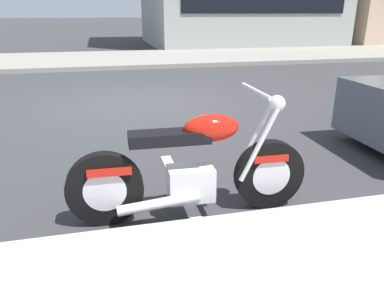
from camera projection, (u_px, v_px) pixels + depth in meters
name	position (u px, v px, depth m)	size (l,w,h in m)	color
ground_plane	(140.00, 103.00, 7.53)	(260.00, 260.00, 0.00)	#333335
parking_stall_stripe	(184.00, 194.00, 3.76)	(0.12, 2.20, 0.01)	silver
parked_motorcycle	(193.00, 170.00, 3.25)	(2.12, 0.62, 1.12)	black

